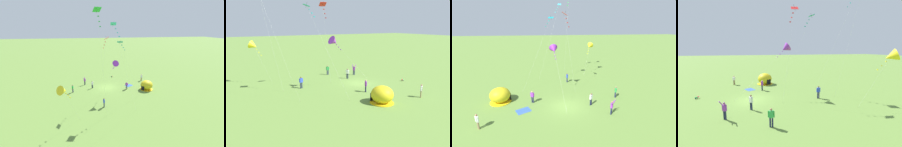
# 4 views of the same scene
# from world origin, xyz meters

# --- Properties ---
(ground_plane) EXTENTS (300.00, 300.00, 0.00)m
(ground_plane) POSITION_xyz_m (0.00, 0.00, 0.00)
(ground_plane) COLOR olive
(popup_tent) EXTENTS (2.81, 2.81, 2.10)m
(popup_tent) POSITION_xyz_m (-8.77, 2.56, 1.00)
(popup_tent) COLOR gold
(popup_tent) RESTS_ON ground
(picnic_blanket) EXTENTS (2.10, 1.93, 0.01)m
(picnic_blanket) POSITION_xyz_m (-5.43, -0.25, 0.01)
(picnic_blanket) COLOR #3359A5
(picnic_blanket) RESTS_ON ground
(toddler_crawling) EXTENTS (0.39, 0.55, 0.32)m
(toddler_crawling) POSITION_xyz_m (-2.43, -7.18, 0.18)
(toddler_crawling) COLOR green
(toddler_crawling) RESTS_ON ground
(person_near_tent) EXTENTS (0.27, 0.59, 1.72)m
(person_near_tent) POSITION_xyz_m (1.60, 8.78, 0.96)
(person_near_tent) COLOR #1E2347
(person_near_tent) RESTS_ON ground
(person_watching_sky) EXTENTS (0.54, 0.39, 1.72)m
(person_watching_sky) POSITION_xyz_m (-4.37, 1.69, 0.96)
(person_watching_sky) COLOR #1E2347
(person_watching_sky) RESTS_ON ground
(person_center_field) EXTENTS (0.35, 0.57, 1.72)m
(person_center_field) POSITION_xyz_m (7.58, 1.55, 0.96)
(person_center_field) COLOR #1E2347
(person_center_field) RESTS_ON ground
(person_far_back) EXTENTS (0.43, 0.47, 1.72)m
(person_far_back) POSITION_xyz_m (-9.60, -3.09, 0.96)
(person_far_back) COLOR #8C7251
(person_far_back) RESTS_ON ground
(person_strolling) EXTENTS (0.50, 0.42, 1.72)m
(person_strolling) POSITION_xyz_m (3.32, -0.10, 0.96)
(person_strolling) COLOR #1E2347
(person_strolling) RESTS_ON ground
(person_flying_kite) EXTENTS (0.68, 0.71, 1.89)m
(person_flying_kite) POSITION_xyz_m (5.06, -2.55, 1.00)
(person_flying_kite) COLOR #1E2347
(person_flying_kite) RESTS_ON ground
(kite_yellow) EXTENTS (2.59, 3.16, 6.70)m
(kite_yellow) POSITION_xyz_m (7.34, 14.03, 5.91)
(kite_yellow) COLOR silver
(kite_yellow) RESTS_ON ground
(kite_teal) EXTENTS (5.53, 3.84, 11.71)m
(kite_teal) POSITION_xyz_m (-1.35, 8.54, 10.95)
(kite_teal) COLOR silver
(kite_teal) RESTS_ON ground
(kite_purple) EXTENTS (1.63, 7.84, 7.55)m
(kite_purple) POSITION_xyz_m (-1.07, 4.83, 6.75)
(kite_purple) COLOR silver
(kite_purple) RESTS_ON ground
(kite_red) EXTENTS (1.90, 2.45, 12.13)m
(kite_red) POSITION_xyz_m (0.71, 5.52, 11.33)
(kite_red) COLOR silver
(kite_red) RESTS_ON ground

